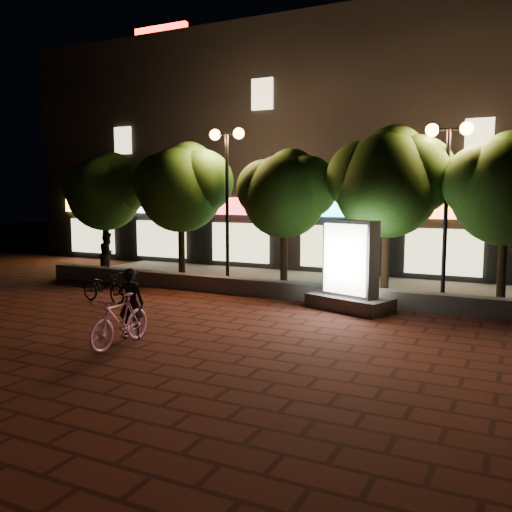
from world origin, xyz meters
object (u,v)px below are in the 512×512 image
Objects in this scene: pedestrian at (108,254)px; street_lamp_left at (227,166)px; tree_left at (183,184)px; scooter_pink at (120,321)px; tree_far_right at (509,185)px; tree_far_left at (107,189)px; scooter_parked at (104,287)px; ad_kiosk at (350,274)px; tree_right at (390,179)px; tree_mid at (287,191)px; street_lamp_right at (448,166)px; rider at (131,303)px.

street_lamp_left is at bearing -108.18° from pedestrian.
tree_left reaches higher than scooter_pink.
street_lamp_left is (1.95, -0.26, 0.58)m from tree_left.
street_lamp_left reaches higher than tree_far_right.
scooter_parked is at bearing -50.01° from tree_far_left.
tree_left is 7.54m from ad_kiosk.
tree_far_left is at bearing -180.00° from tree_right.
tree_mid is at bearing -0.00° from tree_left.
tree_right reaches higher than tree_far_right.
street_lamp_right is 10.30m from scooter_parked.
tree_right is 2.04× the size of ad_kiosk.
tree_left is at bearing 180.00° from tree_mid.
tree_right reaches higher than ad_kiosk.
rider is (1.45, -6.84, -3.25)m from street_lamp_left.
tree_right is at bearing 0.00° from tree_far_left.
ad_kiosk is at bearing -65.51° from scooter_parked.
tree_far_right reaches higher than pedestrian.
pedestrian is at bearing -177.39° from street_lamp_right.
street_lamp_left reaches higher than tree_far_left.
ad_kiosk is 1.40× the size of scooter_pink.
tree_left reaches higher than tree_far_right.
tree_far_right is 10.72m from scooter_pink.
street_lamp_right is (8.95, -0.26, 0.45)m from tree_left.
tree_far_left is 1.03× the size of tree_mid.
tree_right is 8.94m from scooter_parked.
street_lamp_left is at bearing -96.02° from rider.
scooter_parked is (-7.16, -4.34, -3.12)m from tree_right.
street_lamp_right reaches higher than tree_mid.
scooter_parked is at bearing -58.28° from rider.
street_lamp_right is 2.91× the size of scooter_parked.
pedestrian is (-2.83, -0.80, -2.55)m from tree_left.
pedestrian is (-6.82, -0.80, -2.32)m from tree_mid.
street_lamp_right is (12.45, -0.26, 0.60)m from tree_far_left.
scooter_pink is 1.14× the size of rider.
pedestrian is at bearing 132.72° from scooter_pink.
tree_mid reaches higher than scooter_pink.
tree_mid is 2.22m from street_lamp_left.
scooter_parked is at bearing -155.13° from street_lamp_right.
tree_left is 8.95m from scooter_pink.
scooter_pink is (-3.22, -5.52, -0.44)m from ad_kiosk.
tree_far_left reaches higher than scooter_parked.
tree_far_right is at bearing 30.10° from ad_kiosk.
rider is 4.28m from scooter_parked.
tree_far_right reaches higher than tree_far_left.
scooter_pink is (-5.38, -7.41, -3.36)m from street_lamp_right.
street_lamp_right is at bearing -1.68° from tree_left.
ad_kiosk is at bearing -149.90° from tree_far_right.
tree_far_right reaches higher than rider.
ad_kiosk reaches higher than scooter_pink.
tree_right is 1.02× the size of street_lamp_right.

